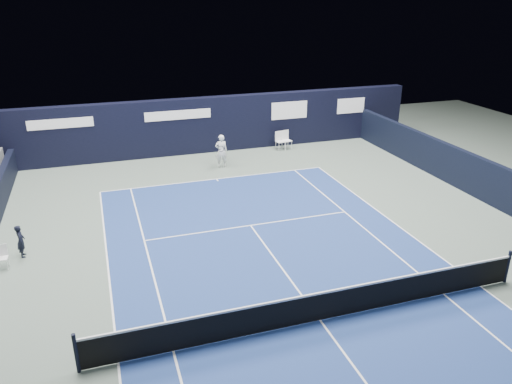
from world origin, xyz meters
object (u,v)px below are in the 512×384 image
Objects in this scene: folding_chair_back_a at (279,137)px; line_judge_chair at (2,255)px; tennis_player at (221,151)px; tennis_net at (321,305)px; folding_chair_back_b at (286,138)px.

folding_chair_back_a is 16.54m from line_judge_chair.
tennis_net is at bearing -92.97° from tennis_player.
folding_chair_back_a is 0.43m from folding_chair_back_b.
folding_chair_back_a is at bearing 166.35° from folding_chair_back_b.
folding_chair_back_b is (0.42, -0.02, -0.09)m from folding_chair_back_a.
tennis_net reaches higher than line_judge_chair.
line_judge_chair is (-13.44, -9.65, -0.24)m from folding_chair_back_a.
line_judge_chair is at bearing 145.89° from tennis_net.
folding_chair_back_a is at bearing 38.53° from line_judge_chair.
line_judge_chair is 10.59m from tennis_net.
folding_chair_back_b is at bearing 37.65° from line_judge_chair.
tennis_player is (-4.38, -1.97, 0.25)m from folding_chair_back_b.
folding_chair_back_b is 0.08× the size of tennis_net.
folding_chair_back_b is at bearing 71.91° from tennis_net.
tennis_net reaches higher than folding_chair_back_a.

